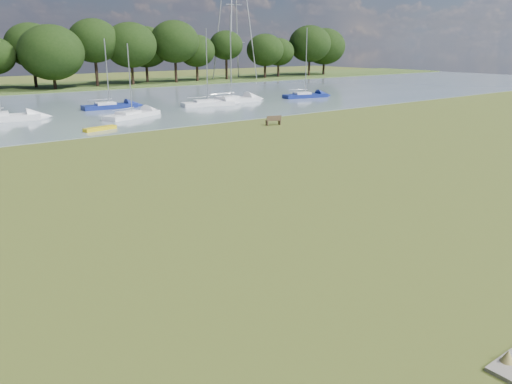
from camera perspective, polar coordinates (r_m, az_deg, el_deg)
ground at (r=21.98m, az=-1.79°, el=-2.30°), size 220.00×220.00×0.00m
river at (r=60.58m, az=-25.87°, el=8.20°), size 220.00×40.00×0.10m
riverbank_bench at (r=45.71m, az=2.02°, el=8.19°), size 1.50×0.80×0.89m
kayak at (r=44.74m, az=-17.41°, el=6.94°), size 3.03×1.37×0.29m
tree_line at (r=86.85m, az=-26.21°, el=14.59°), size 153.14×9.16×11.08m
sailboat_1 at (r=59.70m, az=-16.45°, el=9.55°), size 6.11×1.89×7.62m
sailboat_2 at (r=53.60m, az=-27.19°, el=7.76°), size 7.00×2.89×8.66m
sailboat_4 at (r=63.39m, az=-2.91°, el=10.62°), size 7.67×2.15×10.41m
sailboat_5 at (r=69.52m, az=5.60°, el=11.06°), size 6.49×2.94×9.11m
sailboat_7 at (r=60.35m, az=-5.60°, el=10.21°), size 6.46×2.78×8.75m
sailboat_9 at (r=51.87m, az=-14.03°, el=8.71°), size 6.65×4.20×7.10m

